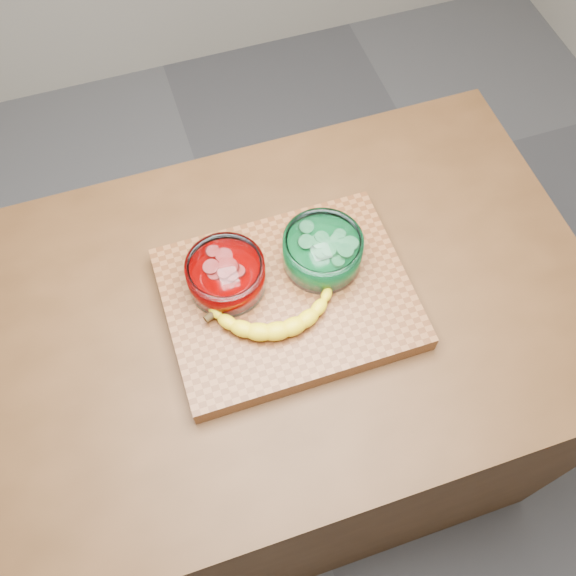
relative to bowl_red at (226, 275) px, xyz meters
name	(u,v)px	position (x,y,z in m)	size (l,w,h in m)	color
ground	(288,438)	(0.10, -0.05, -0.97)	(3.50, 3.50, 0.00)	#56565A
counter	(288,387)	(0.10, -0.05, -0.52)	(1.20, 0.80, 0.90)	#4C2E16
cutting_board	(288,298)	(0.10, -0.05, -0.05)	(0.45, 0.35, 0.04)	brown
bowl_red	(226,275)	(0.00, 0.00, 0.00)	(0.14, 0.14, 0.07)	white
bowl_green	(322,251)	(0.18, -0.01, 0.00)	(0.15, 0.15, 0.07)	white
banana	(275,313)	(0.06, -0.09, -0.02)	(0.26, 0.13, 0.04)	yellow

